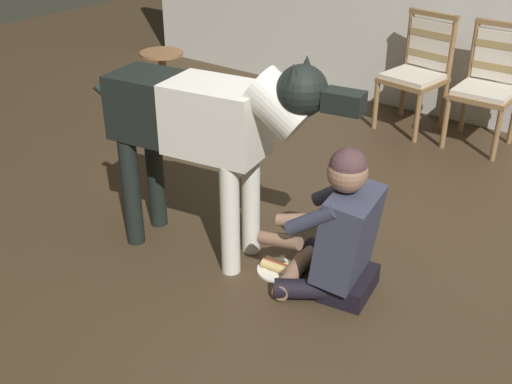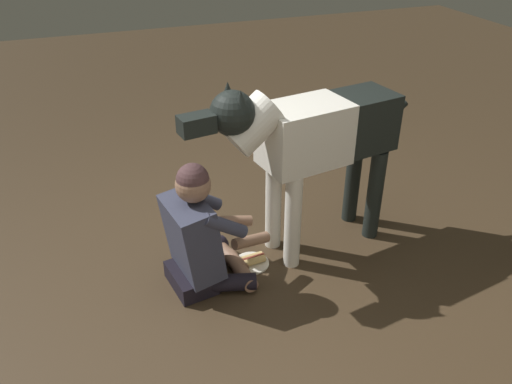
% 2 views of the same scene
% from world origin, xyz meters
% --- Properties ---
extents(ground_plane, '(13.56, 13.56, 0.00)m').
position_xyz_m(ground_plane, '(0.00, 0.00, 0.00)').
color(ground_plane, '#3D2E1E').
extents(person_sitting_on_floor, '(0.67, 0.57, 0.86)m').
position_xyz_m(person_sitting_on_floor, '(0.15, 0.07, 0.35)').
color(person_sitting_on_floor, black).
rests_on(person_sitting_on_floor, ground).
extents(large_dog, '(1.65, 0.49, 1.27)m').
position_xyz_m(large_dog, '(-0.64, -0.06, 0.83)').
color(large_dog, silver).
rests_on(large_dog, ground).
extents(hot_dog_on_plate, '(0.24, 0.24, 0.06)m').
position_xyz_m(hot_dog_on_plate, '(-0.20, 0.01, 0.03)').
color(hot_dog_on_plate, silver).
rests_on(hot_dog_on_plate, ground).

